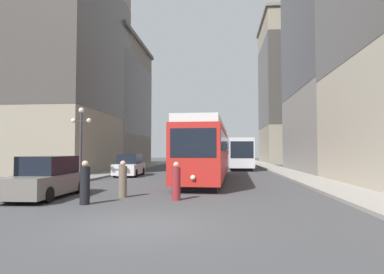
# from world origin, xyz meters

# --- Properties ---
(ground_plane) EXTENTS (200.00, 200.00, 0.00)m
(ground_plane) POSITION_xyz_m (0.00, 0.00, 0.00)
(ground_plane) COLOR #424244
(sidewalk_left) EXTENTS (2.53, 120.00, 0.15)m
(sidewalk_left) POSITION_xyz_m (-8.14, 40.00, 0.07)
(sidewalk_left) COLOR gray
(sidewalk_left) RESTS_ON ground
(sidewalk_right) EXTENTS (2.53, 120.00, 0.15)m
(sidewalk_right) POSITION_xyz_m (8.14, 40.00, 0.07)
(sidewalk_right) COLOR gray
(sidewalk_right) RESTS_ON ground
(streetcar) EXTENTS (3.18, 15.00, 3.89)m
(streetcar) POSITION_xyz_m (1.05, 13.89, 2.10)
(streetcar) COLOR black
(streetcar) RESTS_ON ground
(transit_bus) EXTENTS (2.70, 11.32, 3.45)m
(transit_bus) POSITION_xyz_m (4.05, 29.86, 1.95)
(transit_bus) COLOR black
(transit_bus) RESTS_ON ground
(parked_car_left_near) EXTENTS (2.00, 5.02, 1.82)m
(parked_car_left_near) POSITION_xyz_m (-5.58, 5.02, 0.84)
(parked_car_left_near) COLOR black
(parked_car_left_near) RESTS_ON ground
(parked_car_left_mid) EXTENTS (2.08, 4.78, 1.82)m
(parked_car_left_mid) POSITION_xyz_m (-5.58, 17.82, 0.84)
(parked_car_left_mid) COLOR black
(parked_car_left_mid) RESTS_ON ground
(pedestrian_crossing_near) EXTENTS (0.36, 0.36, 1.62)m
(pedestrian_crossing_near) POSITION_xyz_m (-2.25, 5.28, 0.75)
(pedestrian_crossing_near) COLOR #6B5B4C
(pedestrian_crossing_near) RESTS_ON ground
(pedestrian_crossing_far) EXTENTS (0.38, 0.38, 1.68)m
(pedestrian_crossing_far) POSITION_xyz_m (-3.10, 3.25, 0.78)
(pedestrian_crossing_far) COLOR black
(pedestrian_crossing_far) RESTS_ON ground
(pedestrian_on_sidewalk) EXTENTS (0.36, 0.36, 1.60)m
(pedestrian_on_sidewalk) POSITION_xyz_m (0.23, 4.66, 0.74)
(pedestrian_on_sidewalk) COLOR maroon
(pedestrian_on_sidewalk) RESTS_ON ground
(lamp_post_left_near) EXTENTS (1.41, 0.36, 4.89)m
(lamp_post_left_near) POSITION_xyz_m (-7.48, 12.57, 3.40)
(lamp_post_left_near) COLOR #333338
(lamp_post_left_near) RESTS_ON sidewalk_left
(building_left_corner) EXTENTS (15.80, 15.79, 23.82)m
(building_left_corner) POSITION_xyz_m (-17.01, 23.37, 12.26)
(building_left_corner) COLOR gray
(building_left_corner) RESTS_ON ground
(building_left_midblock) EXTENTS (12.30, 15.50, 17.61)m
(building_left_midblock) POSITION_xyz_m (-15.26, 35.80, 9.04)
(building_left_midblock) COLOR slate
(building_left_midblock) RESTS_ON ground
(building_right_midblock) EXTENTS (12.94, 15.20, 32.10)m
(building_right_midblock) POSITION_xyz_m (15.58, 24.26, 16.56)
(building_right_midblock) COLOR gray
(building_right_midblock) RESTS_ON ground
(building_right_far) EXTENTS (11.25, 15.17, 25.70)m
(building_right_far) POSITION_xyz_m (14.73, 50.36, 13.24)
(building_right_far) COLOR gray
(building_right_far) RESTS_ON ground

